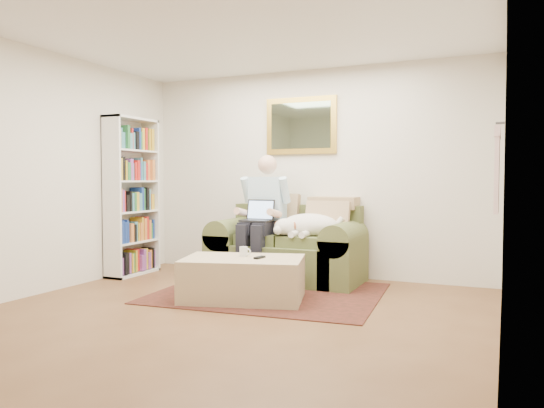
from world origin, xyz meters
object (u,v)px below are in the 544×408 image
Objects in this scene: coffee_mug at (244,252)px; seated_man at (261,218)px; laptop at (258,215)px; ottoman at (243,279)px; sofa at (287,255)px; bookshelf at (132,196)px; sleeping_dog at (310,225)px.

seated_man is at bearing 104.01° from coffee_mug.
laptop is 1.11m from ottoman.
bookshelf is at bearing -168.22° from sofa.
ottoman is at bearing -66.09° from coffee_mug.
laptop is 3.49× the size of coffee_mug.
seated_man is 1.15m from ottoman.
sleeping_dog is 1.20m from ottoman.
laptop is 0.91m from coffee_mug.
bookshelf is at bearing -171.77° from seated_man.
seated_man is at bearing 8.23° from bookshelf.
sofa is 0.60m from laptop.
sofa is 18.00× the size of coffee_mug.
ottoman is 2.24m from bookshelf.
laptop is 1.73m from bookshelf.
seated_man is 1.28× the size of ottoman.
ottoman is 0.59× the size of bookshelf.
ottoman is at bearing -90.51° from sofa.
sofa is at bearing 87.53° from coffee_mug.
sofa is 5.15× the size of laptop.
ottoman is at bearing -75.14° from seated_man.
coffee_mug is at bearing -75.99° from seated_man.
bookshelf is at bearing 159.54° from ottoman.
sofa reaches higher than ottoman.
sofa reaches higher than sleeping_dog.
bookshelf is (-2.30, -0.32, 0.31)m from sleeping_dog.
laptop is 0.17× the size of bookshelf.
laptop is 0.47× the size of sleeping_dog.
coffee_mug is (-0.04, 0.08, 0.27)m from ottoman.
seated_man is at bearing -172.87° from sleeping_dog.
seated_man is 2.04× the size of sleeping_dog.
sleeping_dog is at bearing 7.95° from bookshelf.
sleeping_dog is 1.06m from coffee_mug.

